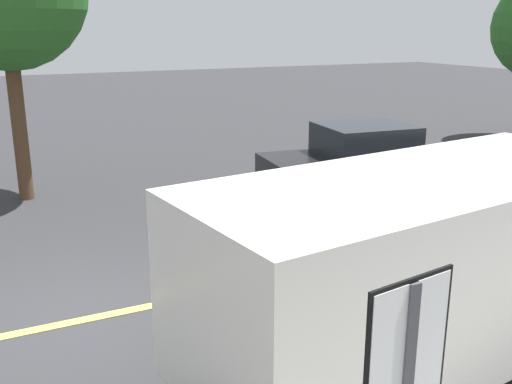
% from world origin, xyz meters
% --- Properties ---
extents(ground_plane, '(80.00, 80.00, 0.00)m').
position_xyz_m(ground_plane, '(0.00, 0.00, 0.00)').
color(ground_plane, '#2D2D30').
extents(lane_marking_centre, '(28.00, 0.16, 0.01)m').
position_xyz_m(lane_marking_centre, '(3.00, 0.00, 0.01)').
color(lane_marking_centre, '#E0D14C').
extents(white_van, '(5.41, 2.78, 2.20)m').
position_xyz_m(white_van, '(3.11, -2.70, 1.27)').
color(white_van, silver).
rests_on(white_van, ground_plane).
extents(car_black_far_lane, '(4.06, 2.39, 1.59)m').
position_xyz_m(car_black_far_lane, '(6.34, 3.02, 0.80)').
color(car_black_far_lane, black).
rests_on(car_black_far_lane, ground_plane).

